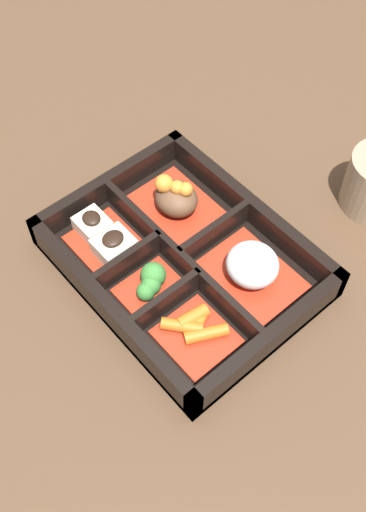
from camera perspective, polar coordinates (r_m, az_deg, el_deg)
The scene contains 8 objects.
ground_plane at distance 0.71m, azimuth 0.00°, elevation -1.15°, with size 3.00×3.00×0.00m, color #4C3523.
bento_base at distance 0.70m, azimuth 0.00°, elevation -0.93°, with size 0.29×0.23×0.01m.
bento_rim at distance 0.69m, azimuth -0.18°, elevation -0.27°, with size 0.29×0.23×0.04m.
bowl_stew at distance 0.73m, azimuth -0.68°, elevation 5.37°, with size 0.11×0.08×0.05m.
bowl_rice at distance 0.67m, azimuth 6.59°, elevation -1.11°, with size 0.11×0.08×0.05m.
bowl_tofu at distance 0.71m, azimuth -7.46°, elevation 1.69°, with size 0.08×0.07×0.04m.
bowl_greens at distance 0.67m, azimuth -3.04°, elevation -2.64°, with size 0.05×0.07×0.03m.
bowl_carrots at distance 0.64m, azimuth 1.19°, elevation -7.14°, with size 0.08×0.07×0.02m.
Camera 1 is at (0.29, -0.25, 0.59)m, focal length 42.00 mm.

